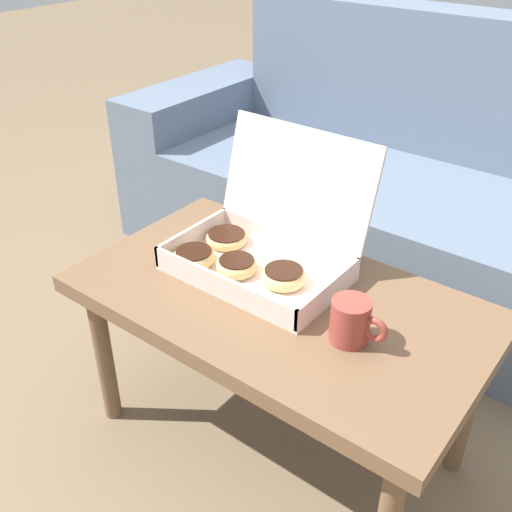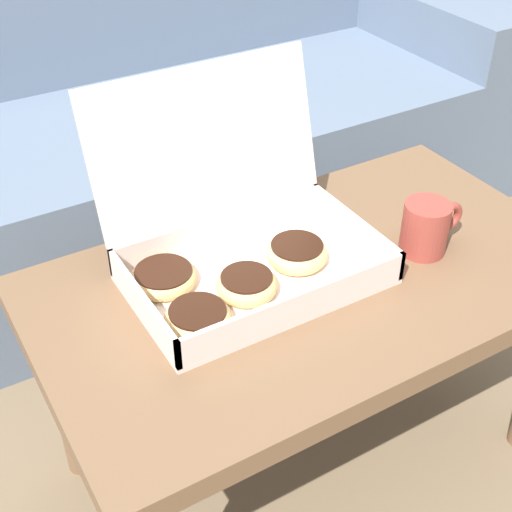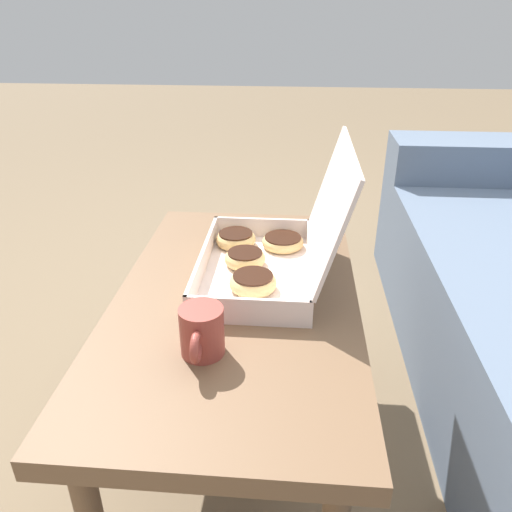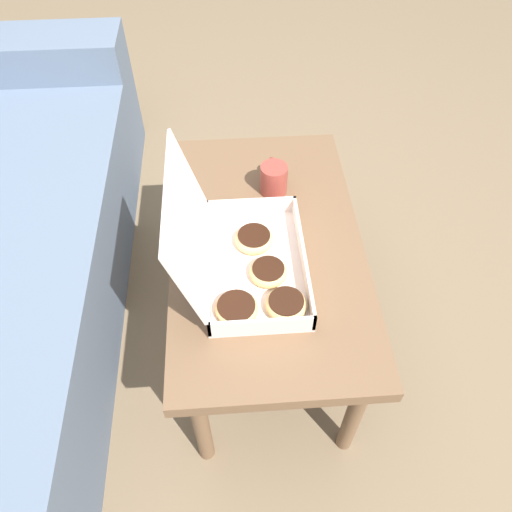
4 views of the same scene
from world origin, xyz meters
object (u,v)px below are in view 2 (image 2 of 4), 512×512
object	(u,v)px
coffee_mug	(427,227)
pastry_box	(234,249)
couch	(116,138)
coffee_table	(312,300)

from	to	relation	value
coffee_mug	pastry_box	bearing A→B (deg)	162.38
pastry_box	coffee_mug	world-z (taller)	pastry_box
couch	pastry_box	bearing A→B (deg)	-97.60
coffee_table	pastry_box	distance (m)	0.17
couch	coffee_table	xyz separation A→B (m)	(0.00, -0.92, 0.10)
couch	coffee_mug	world-z (taller)	couch
pastry_box	coffee_mug	bearing A→B (deg)	-17.62
couch	coffee_mug	bearing A→B (deg)	-78.09
couch	pastry_box	world-z (taller)	couch
couch	pastry_box	size ratio (longest dim) A/B	5.64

